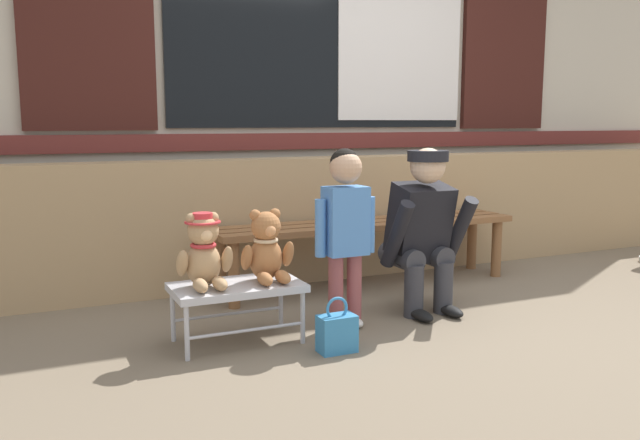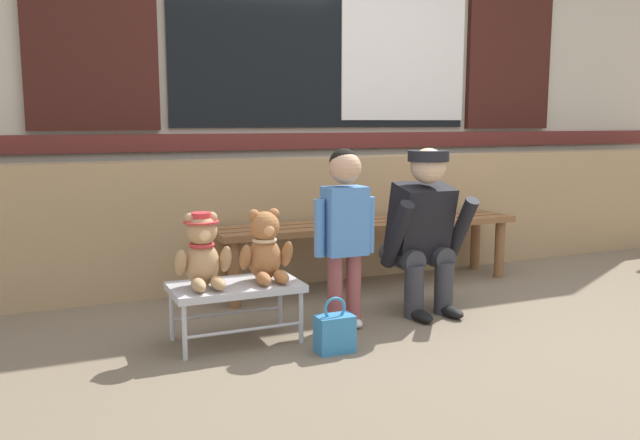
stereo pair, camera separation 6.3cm
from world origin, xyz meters
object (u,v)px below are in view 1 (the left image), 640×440
Objects in this scene: teddy_bear_with_hat at (204,252)px; handbag_on_ground at (337,332)px; small_display_bench at (237,290)px; adult_crouching at (423,230)px; wooden_bench_long at (367,231)px; child_standing at (345,218)px; teddy_bear_plain at (267,249)px.

teddy_bear_with_hat is 1.34× the size of handbag_on_ground.
adult_crouching is at bearing 4.19° from small_display_bench.
wooden_bench_long is 7.72× the size of handbag_on_ground.
adult_crouching reaches higher than wooden_bench_long.
small_display_bench is at bearing 179.18° from child_standing.
adult_crouching is (0.01, -0.65, 0.11)m from wooden_bench_long.
adult_crouching reaches higher than handbag_on_ground.
small_display_bench is 0.68m from child_standing.
teddy_bear_plain is 0.55m from handbag_on_ground.
handbag_on_ground is at bearing -151.14° from adult_crouching.
child_standing reaches higher than wooden_bench_long.
child_standing is at bearing -0.81° from teddy_bear_with_hat.
adult_crouching is at bearing 28.86° from handbag_on_ground.
wooden_bench_long is 1.22m from teddy_bear_plain.
wooden_bench_long is 3.28× the size of small_display_bench.
adult_crouching is at bearing 9.54° from child_standing.
small_display_bench is 0.54m from handbag_on_ground.
teddy_bear_plain is (0.32, -0.00, -0.01)m from teddy_bear_with_hat.
handbag_on_ground is (0.23, -0.33, -0.37)m from teddy_bear_plain.
teddy_bear_with_hat is at bearing 179.19° from child_standing.
wooden_bench_long is at bearing 90.73° from adult_crouching.
teddy_bear_with_hat is at bearing 179.87° from teddy_bear_plain.
adult_crouching is (0.99, 0.08, 0.02)m from teddy_bear_plain.
child_standing reaches higher than small_display_bench.
handbag_on_ground is (0.55, -0.33, -0.38)m from teddy_bear_with_hat.
handbag_on_ground is at bearing -31.30° from teddy_bear_with_hat.
teddy_bear_with_hat is at bearing -150.55° from wooden_bench_long.
child_standing is (0.76, -0.01, 0.12)m from teddy_bear_with_hat.
handbag_on_ground is (-0.75, -1.07, -0.28)m from wooden_bench_long.
wooden_bench_long is 1.36m from small_display_bench.
adult_crouching is at bearing 3.58° from teddy_bear_with_hat.
teddy_bear_with_hat is 0.32m from teddy_bear_plain.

